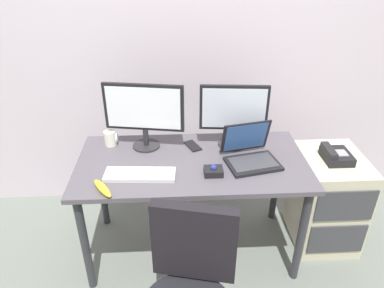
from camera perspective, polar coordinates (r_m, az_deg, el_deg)
ground_plane at (r=2.70m, az=0.00°, el=-15.98°), size 8.00×8.00×0.00m
back_wall at (r=2.65m, az=-0.85°, el=18.04°), size 6.00×0.10×2.80m
desk at (r=2.28m, az=0.00°, el=-4.46°), size 1.43×0.71×0.74m
file_cabinet at (r=2.75m, az=20.42°, el=-8.11°), size 0.42×0.53×0.67m
desk_phone at (r=2.53m, az=21.82°, el=-1.69°), size 0.17×0.20×0.09m
monitor_main at (r=2.29m, az=-7.63°, el=5.14°), size 0.51×0.18×0.44m
monitor_side at (r=2.31m, az=6.61°, el=5.02°), size 0.44×0.18×0.42m
keyboard at (r=2.11m, az=-8.26°, el=-4.76°), size 0.42×0.16×0.03m
laptop at (r=2.24m, az=9.20°, el=-1.50°), size 0.36×0.34×0.23m
trackball_mouse at (r=2.11m, az=3.43°, el=-4.28°), size 0.11×0.09×0.07m
coffee_mug at (r=2.45m, az=-12.77°, el=0.90°), size 0.09×0.08×0.10m
cell_phone at (r=2.39m, az=0.10°, el=-0.30°), size 0.12×0.16×0.01m
banana at (r=2.03m, az=-14.00°, el=-6.82°), size 0.14×0.18×0.04m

